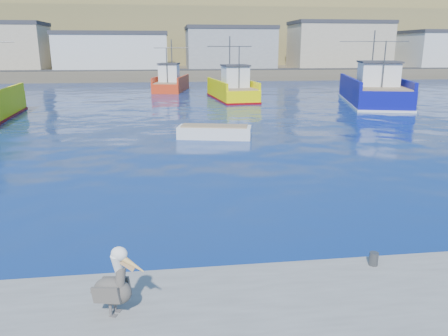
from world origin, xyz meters
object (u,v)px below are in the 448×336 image
object	(u,v)px
boat_orange	(171,82)
pelican	(114,286)
skiff_far	(357,94)
trawler_yellow_b	(232,90)
trawler_blue	(373,91)
skiff_mid	(214,133)

from	to	relation	value
boat_orange	pelican	bearing A→B (deg)	-92.06
skiff_far	trawler_yellow_b	bearing A→B (deg)	-177.25
boat_orange	trawler_blue	bearing A→B (deg)	-37.98
trawler_yellow_b	trawler_blue	xyz separation A→B (m)	(12.79, -4.94, 0.19)
trawler_yellow_b	pelican	size ratio (longest dim) A/B	7.50
skiff_far	pelican	size ratio (longest dim) A/B	3.04
skiff_far	skiff_mid	bearing A→B (deg)	-131.40
trawler_blue	skiff_mid	size ratio (longest dim) A/B	3.15
skiff_mid	pelican	distance (m)	18.41
trawler_blue	pelican	size ratio (longest dim) A/B	10.54
trawler_yellow_b	trawler_blue	world-z (taller)	trawler_blue
trawler_blue	pelican	bearing A→B (deg)	-122.32
trawler_yellow_b	boat_orange	size ratio (longest dim) A/B	1.14
skiff_mid	pelican	size ratio (longest dim) A/B	3.34
skiff_far	boat_orange	bearing A→B (deg)	155.27
boat_orange	pelican	size ratio (longest dim) A/B	6.60
skiff_far	pelican	world-z (taller)	pelican
pelican	trawler_yellow_b	bearing A→B (deg)	78.24
boat_orange	skiff_mid	world-z (taller)	boat_orange
boat_orange	skiff_mid	xyz separation A→B (m)	(2.10, -29.29, -0.74)
skiff_far	pelican	bearing A→B (deg)	-119.47
trawler_blue	skiff_mid	distance (m)	22.23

